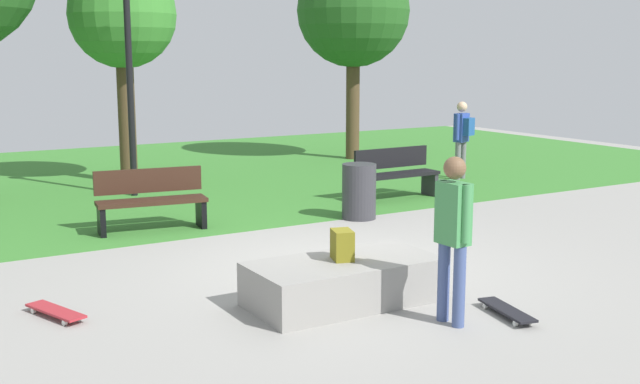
{
  "coord_description": "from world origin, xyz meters",
  "views": [
    {
      "loc": [
        -4.99,
        -7.98,
        2.62
      ],
      "look_at": [
        -0.71,
        -0.76,
        1.12
      ],
      "focal_mm": 44.03,
      "sensor_mm": 36.0,
      "label": 1
    }
  ],
  "objects_px": {
    "skater_performing_trick": "(453,228)",
    "pedestrian_with_backpack": "(462,133)",
    "park_bench_center_lawn": "(151,199)",
    "skateboard_by_ledge": "(507,310)",
    "lamp_post": "(129,67)",
    "tree_young_birch": "(123,18)",
    "park_bench_far_left": "(396,172)",
    "backpack_on_ledge": "(342,245)",
    "tree_slender_maple": "(353,12)",
    "concrete_ledge": "(344,282)",
    "trash_bin": "(359,191)",
    "skateboard_spare": "(56,311)"
  },
  "relations": [
    {
      "from": "backpack_on_ledge",
      "to": "tree_young_birch",
      "type": "bearing_deg",
      "value": 14.84
    },
    {
      "from": "skater_performing_trick",
      "to": "park_bench_center_lawn",
      "type": "distance_m",
      "value": 5.6
    },
    {
      "from": "pedestrian_with_backpack",
      "to": "concrete_ledge",
      "type": "bearing_deg",
      "value": -138.83
    },
    {
      "from": "park_bench_center_lawn",
      "to": "skateboard_by_ledge",
      "type": "bearing_deg",
      "value": -72.17
    },
    {
      "from": "skater_performing_trick",
      "to": "trash_bin",
      "type": "bearing_deg",
      "value": 66.92
    },
    {
      "from": "backpack_on_ledge",
      "to": "lamp_post",
      "type": "height_order",
      "value": "lamp_post"
    },
    {
      "from": "park_bench_center_lawn",
      "to": "tree_young_birch",
      "type": "height_order",
      "value": "tree_young_birch"
    },
    {
      "from": "skateboard_by_ledge",
      "to": "lamp_post",
      "type": "relative_size",
      "value": 0.22
    },
    {
      "from": "tree_slender_maple",
      "to": "tree_young_birch",
      "type": "height_order",
      "value": "tree_slender_maple"
    },
    {
      "from": "skater_performing_trick",
      "to": "lamp_post",
      "type": "bearing_deg",
      "value": 93.47
    },
    {
      "from": "skateboard_spare",
      "to": "park_bench_center_lawn",
      "type": "bearing_deg",
      "value": 57.32
    },
    {
      "from": "backpack_on_ledge",
      "to": "park_bench_far_left",
      "type": "relative_size",
      "value": 0.2
    },
    {
      "from": "concrete_ledge",
      "to": "lamp_post",
      "type": "distance_m",
      "value": 7.63
    },
    {
      "from": "backpack_on_ledge",
      "to": "pedestrian_with_backpack",
      "type": "bearing_deg",
      "value": -31.4
    },
    {
      "from": "skater_performing_trick",
      "to": "park_bench_far_left",
      "type": "distance_m",
      "value": 6.68
    },
    {
      "from": "concrete_ledge",
      "to": "skater_performing_trick",
      "type": "xyz_separation_m",
      "value": [
        0.56,
        -1.08,
        0.73
      ]
    },
    {
      "from": "concrete_ledge",
      "to": "pedestrian_with_backpack",
      "type": "distance_m",
      "value": 8.71
    },
    {
      "from": "skateboard_spare",
      "to": "tree_slender_maple",
      "type": "height_order",
      "value": "tree_slender_maple"
    },
    {
      "from": "backpack_on_ledge",
      "to": "tree_young_birch",
      "type": "distance_m",
      "value": 9.23
    },
    {
      "from": "park_bench_far_left",
      "to": "lamp_post",
      "type": "relative_size",
      "value": 0.42
    },
    {
      "from": "skater_performing_trick",
      "to": "park_bench_center_lawn",
      "type": "height_order",
      "value": "skater_performing_trick"
    },
    {
      "from": "tree_slender_maple",
      "to": "pedestrian_with_backpack",
      "type": "height_order",
      "value": "tree_slender_maple"
    },
    {
      "from": "skateboard_by_ledge",
      "to": "tree_young_birch",
      "type": "height_order",
      "value": "tree_young_birch"
    },
    {
      "from": "concrete_ledge",
      "to": "backpack_on_ledge",
      "type": "distance_m",
      "value": 0.39
    },
    {
      "from": "backpack_on_ledge",
      "to": "tree_slender_maple",
      "type": "bearing_deg",
      "value": -15.94
    },
    {
      "from": "park_bench_far_left",
      "to": "trash_bin",
      "type": "bearing_deg",
      "value": -144.11
    },
    {
      "from": "park_bench_far_left",
      "to": "pedestrian_with_backpack",
      "type": "relative_size",
      "value": 0.99
    },
    {
      "from": "lamp_post",
      "to": "trash_bin",
      "type": "distance_m",
      "value": 4.93
    },
    {
      "from": "concrete_ledge",
      "to": "skateboard_spare",
      "type": "relative_size",
      "value": 2.44
    },
    {
      "from": "tree_slender_maple",
      "to": "lamp_post",
      "type": "relative_size",
      "value": 1.31
    },
    {
      "from": "pedestrian_with_backpack",
      "to": "lamp_post",
      "type": "bearing_deg",
      "value": 166.0
    },
    {
      "from": "trash_bin",
      "to": "pedestrian_with_backpack",
      "type": "bearing_deg",
      "value": 28.75
    },
    {
      "from": "tree_slender_maple",
      "to": "tree_young_birch",
      "type": "relative_size",
      "value": 1.13
    },
    {
      "from": "skateboard_by_ledge",
      "to": "park_bench_far_left",
      "type": "xyz_separation_m",
      "value": [
        2.86,
        5.82,
        0.42
      ]
    },
    {
      "from": "skateboard_by_ledge",
      "to": "pedestrian_with_backpack",
      "type": "distance_m",
      "value": 8.79
    },
    {
      "from": "backpack_on_ledge",
      "to": "lamp_post",
      "type": "xyz_separation_m",
      "value": [
        0.04,
        7.29,
        1.73
      ]
    },
    {
      "from": "skater_performing_trick",
      "to": "skateboard_spare",
      "type": "bearing_deg",
      "value": 146.78
    },
    {
      "from": "park_bench_center_lawn",
      "to": "tree_young_birch",
      "type": "distance_m",
      "value": 5.39
    },
    {
      "from": "skateboard_by_ledge",
      "to": "skater_performing_trick",
      "type": "bearing_deg",
      "value": 168.07
    },
    {
      "from": "trash_bin",
      "to": "tree_young_birch",
      "type": "bearing_deg",
      "value": 111.27
    },
    {
      "from": "park_bench_center_lawn",
      "to": "lamp_post",
      "type": "xyz_separation_m",
      "value": [
        0.66,
        2.95,
        1.87
      ]
    },
    {
      "from": "skater_performing_trick",
      "to": "tree_slender_maple",
      "type": "relative_size",
      "value": 0.33
    },
    {
      "from": "trash_bin",
      "to": "pedestrian_with_backpack",
      "type": "height_order",
      "value": "pedestrian_with_backpack"
    },
    {
      "from": "backpack_on_ledge",
      "to": "trash_bin",
      "type": "height_order",
      "value": "trash_bin"
    },
    {
      "from": "skater_performing_trick",
      "to": "pedestrian_with_backpack",
      "type": "bearing_deg",
      "value": 48.64
    },
    {
      "from": "tree_young_birch",
      "to": "pedestrian_with_backpack",
      "type": "bearing_deg",
      "value": -27.26
    },
    {
      "from": "skateboard_by_ledge",
      "to": "tree_young_birch",
      "type": "distance_m",
      "value": 10.6
    },
    {
      "from": "skater_performing_trick",
      "to": "skateboard_by_ledge",
      "type": "relative_size",
      "value": 2.0
    },
    {
      "from": "tree_young_birch",
      "to": "lamp_post",
      "type": "height_order",
      "value": "tree_young_birch"
    },
    {
      "from": "skater_performing_trick",
      "to": "park_bench_center_lawn",
      "type": "bearing_deg",
      "value": 102.15
    }
  ]
}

